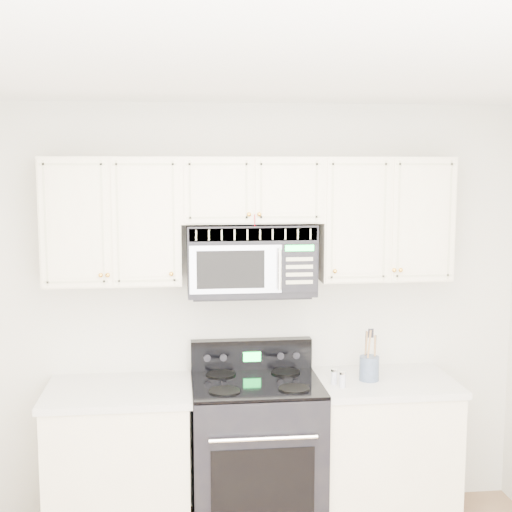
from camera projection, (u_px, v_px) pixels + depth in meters
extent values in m
cube|color=white|center=(295.00, 64.00, 2.64)|extent=(3.50, 3.50, 0.01)
cube|color=beige|center=(248.00, 311.00, 4.53)|extent=(3.50, 0.01, 2.60)
cube|color=#EBE4C5|center=(120.00, 466.00, 4.25)|extent=(0.82, 0.63, 0.88)
cube|color=beige|center=(118.00, 391.00, 4.19)|extent=(0.86, 0.65, 0.04)
cube|color=#EBE4C5|center=(381.00, 454.00, 4.42)|extent=(0.82, 0.63, 0.88)
cube|color=beige|center=(383.00, 382.00, 4.36)|extent=(0.86, 0.65, 0.04)
cube|color=black|center=(378.00, 510.00, 4.51)|extent=(0.82, 0.55, 0.10)
cube|color=black|center=(256.00, 457.00, 4.32)|extent=(0.77, 0.66, 0.92)
cube|color=black|center=(263.00, 483.00, 3.99)|extent=(0.59, 0.01, 0.40)
cylinder|color=white|center=(264.00, 439.00, 3.93)|extent=(0.61, 0.02, 0.02)
cube|color=black|center=(256.00, 383.00, 4.26)|extent=(0.77, 0.66, 0.02)
cube|color=black|center=(251.00, 355.00, 4.53)|extent=(0.77, 0.08, 0.20)
cube|color=#0FFF4B|center=(252.00, 357.00, 4.49)|extent=(0.11, 0.00, 0.06)
cube|color=#EBE4C5|center=(113.00, 221.00, 4.20)|extent=(0.80, 0.33, 0.75)
cube|color=#EBE4C5|center=(383.00, 218.00, 4.38)|extent=(0.80, 0.33, 0.75)
cube|color=#EBE4C5|center=(251.00, 190.00, 4.27)|extent=(0.84, 0.33, 0.39)
sphere|color=gold|center=(108.00, 275.00, 4.05)|extent=(0.03, 0.03, 0.03)
sphere|color=gold|center=(171.00, 274.00, 4.09)|extent=(0.03, 0.03, 0.03)
sphere|color=gold|center=(335.00, 271.00, 4.20)|extent=(0.03, 0.03, 0.03)
sphere|color=gold|center=(394.00, 270.00, 4.24)|extent=(0.03, 0.03, 0.03)
sphere|color=gold|center=(249.00, 214.00, 4.10)|extent=(0.03, 0.03, 0.03)
sphere|color=gold|center=(259.00, 214.00, 4.11)|extent=(0.03, 0.03, 0.03)
cylinder|color=#B3000E|center=(255.00, 223.00, 4.11)|extent=(0.01, 0.00, 0.10)
sphere|color=gold|center=(255.00, 233.00, 4.12)|extent=(0.03, 0.03, 0.03)
cube|color=black|center=(250.00, 259.00, 4.30)|extent=(0.76, 0.38, 0.42)
cube|color=#BCB999|center=(254.00, 234.00, 4.10)|extent=(0.74, 0.01, 0.08)
cube|color=#989AA6|center=(236.00, 269.00, 4.10)|extent=(0.53, 0.01, 0.28)
cube|color=black|center=(231.00, 270.00, 4.09)|extent=(0.39, 0.01, 0.22)
cube|color=black|center=(299.00, 268.00, 4.14)|extent=(0.21, 0.01, 0.28)
cube|color=#0FFF4B|center=(300.00, 248.00, 4.12)|extent=(0.17, 0.00, 0.04)
cylinder|color=white|center=(280.00, 270.00, 4.09)|extent=(0.02, 0.02, 0.24)
cylinder|color=#4A597B|center=(369.00, 368.00, 4.33)|extent=(0.12, 0.12, 0.15)
cylinder|color=olive|center=(375.00, 356.00, 4.32)|extent=(0.01, 0.01, 0.26)
cylinder|color=black|center=(366.00, 354.00, 4.34)|extent=(0.01, 0.01, 0.28)
cylinder|color=olive|center=(368.00, 355.00, 4.29)|extent=(0.01, 0.01, 0.30)
cylinder|color=black|center=(375.00, 356.00, 4.32)|extent=(0.01, 0.01, 0.26)
cylinder|color=olive|center=(365.00, 354.00, 4.34)|extent=(0.01, 0.01, 0.28)
cylinder|color=#ABACBE|center=(334.00, 378.00, 4.26)|extent=(0.04, 0.04, 0.08)
cylinder|color=white|center=(334.00, 370.00, 4.25)|extent=(0.04, 0.04, 0.01)
cylinder|color=#ABACBE|center=(342.00, 381.00, 4.20)|extent=(0.04, 0.04, 0.08)
cylinder|color=white|center=(343.00, 373.00, 4.19)|extent=(0.04, 0.04, 0.01)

